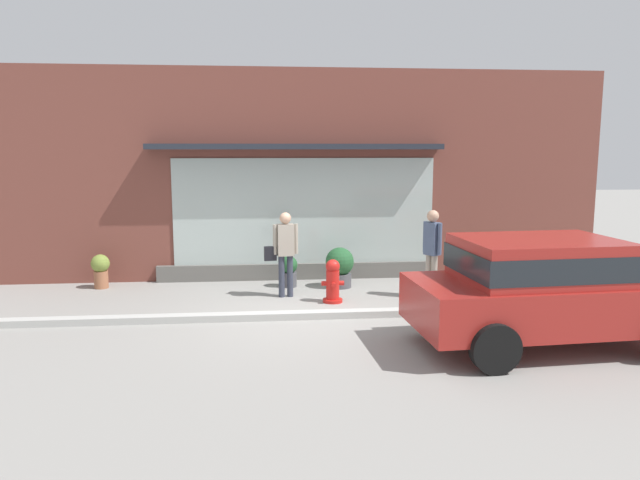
% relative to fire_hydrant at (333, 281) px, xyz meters
% --- Properties ---
extents(ground_plane, '(60.00, 60.00, 0.00)m').
position_rel_fire_hydrant_xyz_m(ground_plane, '(-0.56, -0.86, -0.41)').
color(ground_plane, gray).
extents(curb_strip, '(14.00, 0.24, 0.12)m').
position_rel_fire_hydrant_xyz_m(curb_strip, '(-0.56, -1.06, -0.35)').
color(curb_strip, '#B2B2AD').
rests_on(curb_strip, ground_plane).
extents(storefront, '(14.00, 0.81, 4.66)m').
position_rel_fire_hydrant_xyz_m(storefront, '(-0.55, 2.32, 1.88)').
color(storefront, brown).
rests_on(storefront, ground_plane).
extents(fire_hydrant, '(0.43, 0.41, 0.83)m').
position_rel_fire_hydrant_xyz_m(fire_hydrant, '(0.00, 0.00, 0.00)').
color(fire_hydrant, red).
rests_on(fire_hydrant, ground_plane).
extents(pedestrian_with_handbag, '(0.68, 0.24, 1.69)m').
position_rel_fire_hydrant_xyz_m(pedestrian_with_handbag, '(-0.90, 0.51, 0.58)').
color(pedestrian_with_handbag, '#333847').
rests_on(pedestrian_with_handbag, ground_plane).
extents(pedestrian_passerby, '(0.32, 0.40, 1.74)m').
position_rel_fire_hydrant_xyz_m(pedestrian_passerby, '(1.98, 0.17, 0.61)').
color(pedestrian_passerby, '#9E9384').
rests_on(pedestrian_passerby, ground_plane).
extents(parked_car_red, '(4.15, 2.20, 1.63)m').
position_rel_fire_hydrant_xyz_m(parked_car_red, '(2.79, -2.90, 0.52)').
color(parked_car_red, maroon).
rests_on(parked_car_red, ground_plane).
extents(potted_plant_window_center, '(0.60, 0.60, 0.85)m').
position_rel_fire_hydrant_xyz_m(potted_plant_window_center, '(0.30, 1.23, 0.04)').
color(potted_plant_window_center, '#4C4C51').
rests_on(potted_plant_window_center, ground_plane).
extents(potted_plant_window_right, '(0.47, 0.47, 0.65)m').
position_rel_fire_hydrant_xyz_m(potted_plant_window_right, '(3.42, 1.24, -0.05)').
color(potted_plant_window_right, '#9E6042').
rests_on(potted_plant_window_right, ground_plane).
extents(potted_plant_low_front, '(0.38, 0.38, 0.72)m').
position_rel_fire_hydrant_xyz_m(potted_plant_low_front, '(-4.73, 1.64, -0.00)').
color(potted_plant_low_front, '#9E6042').
rests_on(potted_plant_low_front, ground_plane).
extents(potted_plant_doorstep, '(0.38, 0.38, 0.67)m').
position_rel_fire_hydrant_xyz_m(potted_plant_doorstep, '(-0.78, 1.38, -0.06)').
color(potted_plant_doorstep, '#4C4C51').
rests_on(potted_plant_doorstep, ground_plane).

